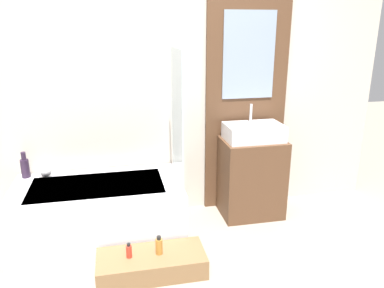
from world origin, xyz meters
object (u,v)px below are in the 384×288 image
at_px(bathtub, 99,211).
at_px(bottle_soap_secondary, 159,246).
at_px(vase_round_light, 46,171).
at_px(bottle_soap_primary, 129,251).
at_px(sink, 254,132).
at_px(wooden_step_bench, 152,264).
at_px(vase_tall_dark, 25,167).

bearing_deg(bathtub, bottle_soap_secondary, -52.97).
height_order(vase_round_light, bottle_soap_primary, vase_round_light).
distance_m(bottle_soap_primary, bottle_soap_secondary, 0.22).
bearing_deg(bathtub, sink, 6.12).
bearing_deg(wooden_step_bench, bottle_soap_secondary, 0.00).
bearing_deg(vase_tall_dark, bathtub, -26.03).
relative_size(vase_tall_dark, bottle_soap_primary, 2.04).
bearing_deg(wooden_step_bench, bathtub, 123.09).
distance_m(sink, bottle_soap_secondary, 1.36).
xyz_separation_m(sink, bottle_soap_primary, (-1.19, -0.73, -0.62)).
bearing_deg(sink, bottle_soap_secondary, -143.27).
relative_size(bathtub, bottle_soap_primary, 12.22).
distance_m(vase_round_light, bottle_soap_primary, 1.13).
bearing_deg(vase_round_light, vase_tall_dark, 174.54).
bearing_deg(bottle_soap_secondary, vase_tall_dark, 140.01).
relative_size(bathtub, bottle_soap_secondary, 9.63).
bearing_deg(vase_round_light, sink, -3.97).
xyz_separation_m(vase_round_light, bottle_soap_primary, (0.66, -0.85, -0.34)).
xyz_separation_m(vase_tall_dark, bottle_soap_primary, (0.82, -0.87, -0.38)).
relative_size(wooden_step_bench, bottle_soap_secondary, 5.51).
distance_m(wooden_step_bench, sink, 1.47).
height_order(sink, vase_tall_dark, sink).
bearing_deg(vase_tall_dark, bottle_soap_primary, -46.67).
distance_m(bathtub, wooden_step_bench, 0.71).
relative_size(bottle_soap_primary, bottle_soap_secondary, 0.79).
xyz_separation_m(bathtub, wooden_step_bench, (0.38, -0.58, -0.17)).
distance_m(bathtub, vase_tall_dark, 0.75).
bearing_deg(vase_tall_dark, wooden_step_bench, -41.65).
xyz_separation_m(bathtub, bottle_soap_secondary, (0.43, -0.58, -0.03)).
bearing_deg(bottle_soap_secondary, bottle_soap_primary, 180.00).
bearing_deg(vase_round_light, wooden_step_bench, -46.44).
bearing_deg(vase_tall_dark, sink, -4.09).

